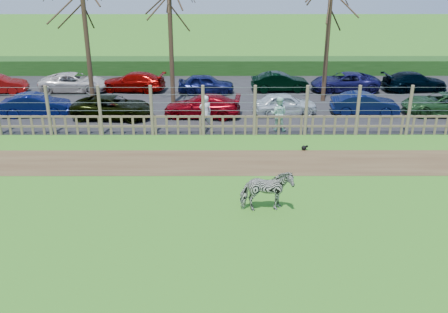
{
  "coord_description": "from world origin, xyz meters",
  "views": [
    {
      "loc": [
        0.97,
        -15.18,
        8.35
      ],
      "look_at": [
        1.0,
        2.5,
        1.1
      ],
      "focal_mm": 40.0,
      "sensor_mm": 36.0,
      "label": 1
    }
  ],
  "objects_px": {
    "car_2": "(113,107)",
    "car_10": "(206,84)",
    "visitor_a": "(205,112)",
    "car_6": "(442,104)",
    "car_8": "(74,82)",
    "visitor_b": "(279,114)",
    "car_13": "(415,82)",
    "car_4": "(285,104)",
    "car_3": "(202,106)",
    "crow": "(304,148)",
    "car_11": "(280,82)",
    "car_5": "(365,104)",
    "tree_left": "(83,8)",
    "tree_mid": "(170,20)",
    "car_9": "(133,82)",
    "tree_right": "(330,12)",
    "car_12": "(345,82)",
    "zebra": "(266,191)",
    "car_1": "(36,105)"
  },
  "relations": [
    {
      "from": "car_1",
      "to": "zebra",
      "type": "bearing_deg",
      "value": -137.17
    },
    {
      "from": "crow",
      "to": "car_10",
      "type": "bearing_deg",
      "value": 115.91
    },
    {
      "from": "zebra",
      "to": "car_8",
      "type": "xyz_separation_m",
      "value": [
        -11.01,
        15.93,
        -0.11
      ]
    },
    {
      "from": "car_1",
      "to": "car_13",
      "type": "distance_m",
      "value": 23.17
    },
    {
      "from": "zebra",
      "to": "car_3",
      "type": "bearing_deg",
      "value": 6.93
    },
    {
      "from": "tree_mid",
      "to": "car_5",
      "type": "height_order",
      "value": "tree_mid"
    },
    {
      "from": "car_11",
      "to": "car_1",
      "type": "bearing_deg",
      "value": 107.21
    },
    {
      "from": "car_2",
      "to": "tree_right",
      "type": "bearing_deg",
      "value": -69.54
    },
    {
      "from": "car_5",
      "to": "tree_left",
      "type": "bearing_deg",
      "value": 87.86
    },
    {
      "from": "tree_mid",
      "to": "visitor_a",
      "type": "bearing_deg",
      "value": -65.89
    },
    {
      "from": "tree_left",
      "to": "car_10",
      "type": "distance_m",
      "value": 8.72
    },
    {
      "from": "tree_mid",
      "to": "car_6",
      "type": "xyz_separation_m",
      "value": [
        15.03,
        -2.29,
        -4.23
      ]
    },
    {
      "from": "crow",
      "to": "car_11",
      "type": "relative_size",
      "value": 0.08
    },
    {
      "from": "crow",
      "to": "tree_left",
      "type": "bearing_deg",
      "value": 149.51
    },
    {
      "from": "car_6",
      "to": "car_2",
      "type": "bearing_deg",
      "value": -83.16
    },
    {
      "from": "car_2",
      "to": "car_9",
      "type": "xyz_separation_m",
      "value": [
        0.14,
        5.67,
        0.0
      ]
    },
    {
      "from": "crow",
      "to": "car_10",
      "type": "xyz_separation_m",
      "value": [
        -4.77,
        9.82,
        0.52
      ]
    },
    {
      "from": "car_6",
      "to": "car_9",
      "type": "height_order",
      "value": "same"
    },
    {
      "from": "visitor_a",
      "to": "car_8",
      "type": "xyz_separation_m",
      "value": [
        -8.62,
        7.25,
        -0.26
      ]
    },
    {
      "from": "car_5",
      "to": "car_8",
      "type": "height_order",
      "value": "same"
    },
    {
      "from": "visitor_b",
      "to": "car_2",
      "type": "distance_m",
      "value": 8.96
    },
    {
      "from": "tree_mid",
      "to": "car_8",
      "type": "bearing_deg",
      "value": 158.12
    },
    {
      "from": "car_13",
      "to": "car_4",
      "type": "bearing_deg",
      "value": 112.5
    },
    {
      "from": "car_1",
      "to": "car_5",
      "type": "relative_size",
      "value": 1.0
    },
    {
      "from": "car_11",
      "to": "visitor_a",
      "type": "bearing_deg",
      "value": 145.05
    },
    {
      "from": "visitor_a",
      "to": "car_6",
      "type": "distance_m",
      "value": 13.17
    },
    {
      "from": "car_10",
      "to": "car_5",
      "type": "bearing_deg",
      "value": -118.11
    },
    {
      "from": "car_3",
      "to": "car_11",
      "type": "xyz_separation_m",
      "value": [
        4.79,
        5.41,
        0.0
      ]
    },
    {
      "from": "car_6",
      "to": "car_3",
      "type": "bearing_deg",
      "value": -83.33
    },
    {
      "from": "visitor_a",
      "to": "car_12",
      "type": "xyz_separation_m",
      "value": [
        8.71,
        7.34,
        -0.26
      ]
    },
    {
      "from": "zebra",
      "to": "car_4",
      "type": "relative_size",
      "value": 0.5
    },
    {
      "from": "car_11",
      "to": "visitor_b",
      "type": "bearing_deg",
      "value": 170.23
    },
    {
      "from": "tree_left",
      "to": "car_3",
      "type": "relative_size",
      "value": 1.9
    },
    {
      "from": "tree_mid",
      "to": "visitor_b",
      "type": "relative_size",
      "value": 3.96
    },
    {
      "from": "tree_left",
      "to": "tree_mid",
      "type": "bearing_deg",
      "value": 12.53
    },
    {
      "from": "car_6",
      "to": "car_11",
      "type": "relative_size",
      "value": 1.19
    },
    {
      "from": "visitor_a",
      "to": "car_2",
      "type": "bearing_deg",
      "value": -37.61
    },
    {
      "from": "car_3",
      "to": "visitor_b",
      "type": "bearing_deg",
      "value": 65.1
    },
    {
      "from": "tree_right",
      "to": "car_12",
      "type": "xyz_separation_m",
      "value": [
        1.78,
        2.22,
        -4.6
      ]
    },
    {
      "from": "crow",
      "to": "car_10",
      "type": "relative_size",
      "value": 0.09
    },
    {
      "from": "zebra",
      "to": "visitor_a",
      "type": "height_order",
      "value": "visitor_a"
    },
    {
      "from": "car_2",
      "to": "car_4",
      "type": "bearing_deg",
      "value": -81.27
    },
    {
      "from": "tree_left",
      "to": "car_13",
      "type": "relative_size",
      "value": 1.9
    },
    {
      "from": "car_12",
      "to": "car_11",
      "type": "bearing_deg",
      "value": -92.59
    },
    {
      "from": "car_10",
      "to": "car_4",
      "type": "bearing_deg",
      "value": -136.01
    },
    {
      "from": "car_2",
      "to": "car_10",
      "type": "height_order",
      "value": "same"
    },
    {
      "from": "crow",
      "to": "car_2",
      "type": "relative_size",
      "value": 0.07
    },
    {
      "from": "car_9",
      "to": "car_12",
      "type": "height_order",
      "value": "same"
    },
    {
      "from": "zebra",
      "to": "car_1",
      "type": "xyz_separation_m",
      "value": [
        -11.71,
        10.88,
        -0.11
      ]
    },
    {
      "from": "car_8",
      "to": "car_9",
      "type": "relative_size",
      "value": 1.04
    }
  ]
}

